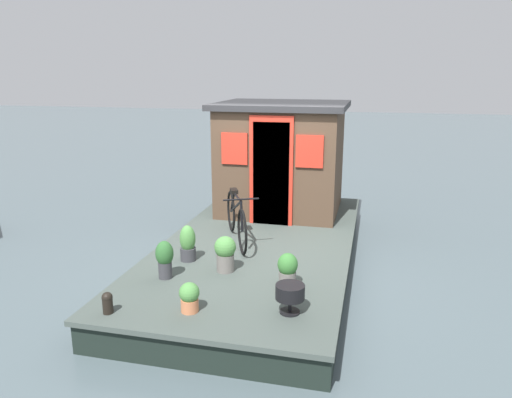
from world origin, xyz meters
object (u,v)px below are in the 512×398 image
(potted_plant_basil, at_px, (225,253))
(charcoal_grill, at_px, (290,293))
(houseboat_cabin, at_px, (282,157))
(potted_plant_ivy, at_px, (188,244))
(potted_plant_rosemary, at_px, (288,269))
(potted_plant_fern, at_px, (189,297))
(bicycle, at_px, (236,218))
(mooring_bollard, at_px, (107,302))
(potted_plant_geranium, at_px, (165,258))

(potted_plant_basil, relative_size, charcoal_grill, 1.45)
(houseboat_cabin, bearing_deg, potted_plant_ivy, 164.77)
(potted_plant_rosemary, height_order, charcoal_grill, potted_plant_rosemary)
(potted_plant_fern, height_order, potted_plant_basil, potted_plant_basil)
(potted_plant_ivy, bearing_deg, bicycle, -26.01)
(potted_plant_rosemary, bearing_deg, charcoal_grill, -167.60)
(houseboat_cabin, xyz_separation_m, potted_plant_basil, (-2.99, 0.15, -0.73))
(potted_plant_rosemary, distance_m, potted_plant_ivy, 1.54)
(houseboat_cabin, bearing_deg, potted_plant_rosemary, -167.88)
(potted_plant_basil, xyz_separation_m, mooring_bollard, (-1.37, 0.88, -0.12))
(bicycle, bearing_deg, potted_plant_ivy, 153.99)
(potted_plant_ivy, distance_m, charcoal_grill, 1.96)
(charcoal_grill, xyz_separation_m, mooring_bollard, (-0.46, 1.87, -0.10))
(potted_plant_ivy, bearing_deg, potted_plant_geranium, 174.51)
(potted_plant_fern, bearing_deg, mooring_bollard, 106.26)
(potted_plant_basil, bearing_deg, potted_plant_rosemary, -107.45)
(bicycle, distance_m, potted_plant_fern, 2.26)
(houseboat_cabin, relative_size, mooring_bollard, 9.49)
(potted_plant_rosemary, height_order, potted_plant_geranium, potted_plant_geranium)
(potted_plant_geranium, distance_m, potted_plant_ivy, 0.62)
(potted_plant_basil, bearing_deg, potted_plant_geranium, 120.06)
(mooring_bollard, bearing_deg, houseboat_cabin, -13.23)
(potted_plant_fern, bearing_deg, charcoal_grill, -78.02)
(potted_plant_rosemary, bearing_deg, houseboat_cabin, 12.12)
(potted_plant_ivy, relative_size, charcoal_grill, 1.54)
(houseboat_cabin, relative_size, potted_plant_basil, 4.88)
(bicycle, bearing_deg, houseboat_cabin, -9.73)
(potted_plant_fern, distance_m, potted_plant_geranium, 0.97)
(potted_plant_rosemary, distance_m, potted_plant_geranium, 1.52)
(potted_plant_rosemary, bearing_deg, potted_plant_fern, 133.83)
(bicycle, relative_size, potted_plant_fern, 4.74)
(potted_plant_basil, distance_m, charcoal_grill, 1.35)
(potted_plant_fern, xyz_separation_m, mooring_bollard, (-0.24, 0.83, -0.04))
(potted_plant_geranium, xyz_separation_m, potted_plant_basil, (0.38, -0.66, -0.01))
(houseboat_cabin, xyz_separation_m, charcoal_grill, (-3.90, -0.84, -0.76))
(potted_plant_basil, bearing_deg, potted_plant_ivy, 68.55)
(bicycle, bearing_deg, potted_plant_rosemary, -143.48)
(potted_plant_fern, xyz_separation_m, potted_plant_rosemary, (0.86, -0.90, 0.05))
(bicycle, height_order, potted_plant_rosemary, bicycle)
(potted_plant_fern, distance_m, potted_plant_rosemary, 1.25)
(houseboat_cabin, height_order, potted_plant_fern, houseboat_cabin)
(bicycle, bearing_deg, potted_plant_fern, -176.86)
(potted_plant_ivy, bearing_deg, mooring_bollard, 170.28)
(houseboat_cabin, height_order, potted_plant_basil, houseboat_cabin)
(bicycle, bearing_deg, potted_plant_geranium, 161.94)
(potted_plant_geranium, distance_m, potted_plant_basil, 0.76)
(potted_plant_basil, bearing_deg, potted_plant_fern, 177.56)
(potted_plant_rosemary, xyz_separation_m, potted_plant_geranium, (-0.11, 1.51, 0.04))
(potted_plant_rosemary, distance_m, charcoal_grill, 0.66)
(charcoal_grill, bearing_deg, potted_plant_fern, 101.98)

